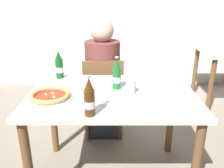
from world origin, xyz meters
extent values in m
cube|color=white|center=(0.00, 2.20, 1.30)|extent=(7.00, 0.10, 2.60)
cube|color=silver|center=(0.00, 0.00, 0.73)|extent=(1.20, 0.80, 0.03)
cylinder|color=brown|center=(-0.54, 0.34, 0.36)|extent=(0.06, 0.06, 0.72)
cylinder|color=brown|center=(0.54, 0.34, 0.36)|extent=(0.06, 0.06, 0.72)
cube|color=brown|center=(-0.09, 0.68, 0.43)|extent=(0.42, 0.42, 0.04)
cube|color=brown|center=(-0.08, 0.50, 0.65)|extent=(0.38, 0.06, 0.40)
cylinder|color=brown|center=(0.07, 0.86, 0.21)|extent=(0.04, 0.04, 0.41)
cylinder|color=brown|center=(-0.27, 0.84, 0.21)|extent=(0.04, 0.04, 0.41)
cylinder|color=brown|center=(0.09, 0.52, 0.21)|extent=(0.04, 0.04, 0.41)
cylinder|color=brown|center=(-0.25, 0.50, 0.21)|extent=(0.04, 0.04, 0.41)
cube|color=#2D3342|center=(-0.09, 0.66, 0.23)|extent=(0.32, 0.28, 0.45)
cylinder|color=brown|center=(-0.09, 0.66, 0.73)|extent=(0.34, 0.34, 0.55)
sphere|color=beige|center=(-0.09, 0.66, 1.10)|extent=(0.22, 0.22, 0.22)
cylinder|color=brown|center=(1.20, 1.08, 0.36)|extent=(0.06, 0.06, 0.72)
cylinder|color=brown|center=(1.20, 1.66, 0.36)|extent=(0.06, 0.06, 0.72)
cylinder|color=white|center=(-0.42, -0.10, 0.76)|extent=(0.30, 0.30, 0.01)
cylinder|color=#BC381E|center=(-0.42, -0.10, 0.77)|extent=(0.21, 0.21, 0.01)
torus|color=tan|center=(-0.42, -0.10, 0.78)|extent=(0.27, 0.27, 0.03)
sphere|color=silver|center=(-0.46, -0.08, 0.77)|extent=(0.02, 0.02, 0.02)
sphere|color=silver|center=(-0.39, -0.12, 0.77)|extent=(0.02, 0.02, 0.02)
sphere|color=silver|center=(-0.41, -0.06, 0.77)|extent=(0.02, 0.02, 0.02)
cylinder|color=#512D0F|center=(-0.13, -0.33, 0.83)|extent=(0.06, 0.06, 0.16)
cone|color=#512D0F|center=(-0.13, -0.33, 0.95)|extent=(0.05, 0.05, 0.07)
cylinder|color=#B7B7BC|center=(-0.13, -0.33, 0.99)|extent=(0.03, 0.03, 0.01)
cylinder|color=white|center=(-0.13, -0.33, 0.82)|extent=(0.07, 0.07, 0.04)
cylinder|color=#196B2D|center=(0.03, 0.09, 0.83)|extent=(0.06, 0.06, 0.16)
cone|color=#196B2D|center=(0.03, 0.09, 0.95)|extent=(0.05, 0.05, 0.07)
cylinder|color=#B7B7BC|center=(0.03, 0.09, 0.99)|extent=(0.03, 0.03, 0.01)
cylinder|color=white|center=(0.03, 0.09, 0.82)|extent=(0.07, 0.07, 0.04)
cylinder|color=#14591E|center=(-0.44, 0.33, 0.83)|extent=(0.06, 0.06, 0.16)
cone|color=#14591E|center=(-0.44, 0.33, 0.95)|extent=(0.05, 0.05, 0.07)
cylinder|color=#B7B7BC|center=(-0.44, 0.33, 0.99)|extent=(0.03, 0.03, 0.01)
cylinder|color=white|center=(-0.44, 0.33, 0.82)|extent=(0.07, 0.07, 0.04)
cube|color=white|center=(0.34, 0.19, 0.75)|extent=(0.21, 0.21, 0.00)
cube|color=silver|center=(0.36, 0.19, 0.76)|extent=(0.03, 0.19, 0.00)
cube|color=silver|center=(0.32, 0.19, 0.76)|extent=(0.06, 0.17, 0.00)
cylinder|color=white|center=(0.13, 0.00, 0.80)|extent=(0.07, 0.07, 0.09)
camera|label=1|loc=(0.00, -1.56, 1.42)|focal=37.73mm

